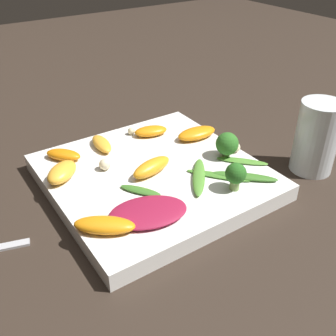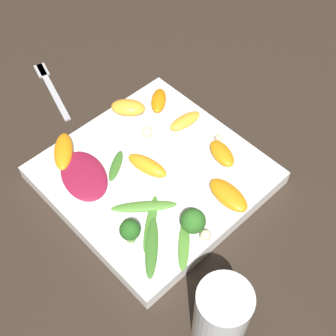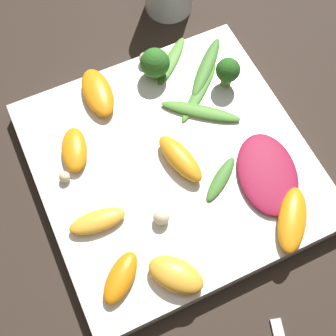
# 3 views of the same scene
# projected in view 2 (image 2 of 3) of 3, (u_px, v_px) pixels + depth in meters

# --- Properties ---
(ground_plane) EXTENTS (2.40, 2.40, 0.00)m
(ground_plane) POSITION_uv_depth(u_px,v_px,m) (154.00, 180.00, 0.74)
(ground_plane) COLOR #2D231C
(plate) EXTENTS (0.30, 0.30, 0.03)m
(plate) POSITION_uv_depth(u_px,v_px,m) (154.00, 175.00, 0.73)
(plate) COLOR white
(plate) RESTS_ON ground_plane
(drinking_glass) EXTENTS (0.07, 0.07, 0.11)m
(drinking_glass) POSITION_uv_depth(u_px,v_px,m) (221.00, 316.00, 0.55)
(drinking_glass) COLOR white
(drinking_glass) RESTS_ON ground_plane
(fork) EXTENTS (0.06, 0.16, 0.01)m
(fork) POSITION_uv_depth(u_px,v_px,m) (49.00, 84.00, 0.87)
(fork) COLOR #B2B2B7
(fork) RESTS_ON ground_plane
(radicchio_leaf_0) EXTENTS (0.09, 0.11, 0.01)m
(radicchio_leaf_0) POSITION_uv_depth(u_px,v_px,m) (84.00, 176.00, 0.71)
(radicchio_leaf_0) COLOR maroon
(radicchio_leaf_0) RESTS_ON plate
(orange_segment_0) EXTENTS (0.04, 0.07, 0.02)m
(orange_segment_0) POSITION_uv_depth(u_px,v_px,m) (147.00, 165.00, 0.71)
(orange_segment_0) COLOR orange
(orange_segment_0) RESTS_ON plate
(orange_segment_1) EXTENTS (0.07, 0.08, 0.02)m
(orange_segment_1) POSITION_uv_depth(u_px,v_px,m) (63.00, 151.00, 0.73)
(orange_segment_1) COLOR orange
(orange_segment_1) RESTS_ON plate
(orange_segment_2) EXTENTS (0.04, 0.07, 0.02)m
(orange_segment_2) POSITION_uv_depth(u_px,v_px,m) (228.00, 195.00, 0.68)
(orange_segment_2) COLOR orange
(orange_segment_2) RESTS_ON plate
(orange_segment_3) EXTENTS (0.06, 0.06, 0.02)m
(orange_segment_3) POSITION_uv_depth(u_px,v_px,m) (159.00, 100.00, 0.80)
(orange_segment_3) COLOR orange
(orange_segment_3) RESTS_ON plate
(orange_segment_4) EXTENTS (0.06, 0.03, 0.01)m
(orange_segment_4) POSITION_uv_depth(u_px,v_px,m) (185.00, 121.00, 0.77)
(orange_segment_4) COLOR #FCAD33
(orange_segment_4) RESTS_ON plate
(orange_segment_5) EXTENTS (0.06, 0.07, 0.02)m
(orange_segment_5) POSITION_uv_depth(u_px,v_px,m) (128.00, 107.00, 0.79)
(orange_segment_5) COLOR #FCAD33
(orange_segment_5) RESTS_ON plate
(orange_segment_6) EXTENTS (0.04, 0.06, 0.02)m
(orange_segment_6) POSITION_uv_depth(u_px,v_px,m) (222.00, 153.00, 0.73)
(orange_segment_6) COLOR orange
(orange_segment_6) RESTS_ON plate
(broccoli_floret_0) EXTENTS (0.04, 0.04, 0.04)m
(broccoli_floret_0) POSITION_uv_depth(u_px,v_px,m) (193.00, 221.00, 0.64)
(broccoli_floret_0) COLOR #84AD5B
(broccoli_floret_0) RESTS_ON plate
(broccoli_floret_1) EXTENTS (0.03, 0.03, 0.04)m
(broccoli_floret_1) POSITION_uv_depth(u_px,v_px,m) (130.00, 231.00, 0.63)
(broccoli_floret_1) COLOR #7A9E51
(broccoli_floret_1) RESTS_ON plate
(arugula_sprig_0) EXTENTS (0.09, 0.07, 0.01)m
(arugula_sprig_0) POSITION_uv_depth(u_px,v_px,m) (144.00, 206.00, 0.67)
(arugula_sprig_0) COLOR #518E33
(arugula_sprig_0) RESTS_ON plate
(arugula_sprig_1) EXTENTS (0.06, 0.05, 0.01)m
(arugula_sprig_1) POSITION_uv_depth(u_px,v_px,m) (116.00, 166.00, 0.72)
(arugula_sprig_1) COLOR #3D7528
(arugula_sprig_1) RESTS_ON plate
(arugula_sprig_2) EXTENTS (0.08, 0.07, 0.00)m
(arugula_sprig_2) POSITION_uv_depth(u_px,v_px,m) (151.00, 223.00, 0.66)
(arugula_sprig_2) COLOR #47842D
(arugula_sprig_2) RESTS_ON plate
(arugula_sprig_3) EXTENTS (0.08, 0.08, 0.01)m
(arugula_sprig_3) POSITION_uv_depth(u_px,v_px,m) (152.00, 247.00, 0.64)
(arugula_sprig_3) COLOR #3D7528
(arugula_sprig_3) RESTS_ON plate
(arugula_sprig_4) EXTENTS (0.07, 0.06, 0.00)m
(arugula_sprig_4) POSITION_uv_depth(u_px,v_px,m) (184.00, 245.00, 0.64)
(arugula_sprig_4) COLOR #518E33
(arugula_sprig_4) RESTS_ON plate
(macadamia_nut_0) EXTENTS (0.02, 0.02, 0.02)m
(macadamia_nut_0) POSITION_uv_depth(u_px,v_px,m) (147.00, 132.00, 0.76)
(macadamia_nut_0) COLOR beige
(macadamia_nut_0) RESTS_ON plate
(macadamia_nut_1) EXTENTS (0.02, 0.02, 0.02)m
(macadamia_nut_1) POSITION_uv_depth(u_px,v_px,m) (206.00, 235.00, 0.64)
(macadamia_nut_1) COLOR beige
(macadamia_nut_1) RESTS_ON plate
(macadamia_nut_2) EXTENTS (0.01, 0.01, 0.01)m
(macadamia_nut_2) POSITION_uv_depth(u_px,v_px,m) (219.00, 138.00, 0.75)
(macadamia_nut_2) COLOR beige
(macadamia_nut_2) RESTS_ON plate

